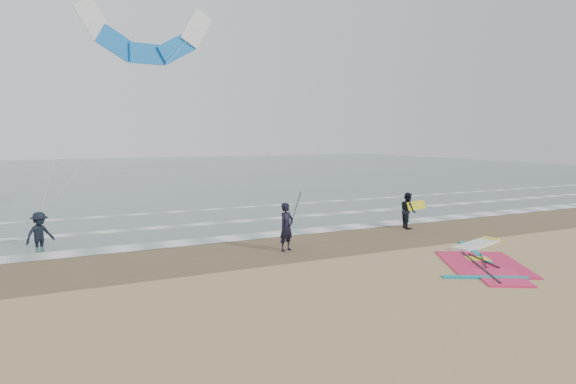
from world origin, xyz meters
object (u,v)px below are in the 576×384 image
person_standing (286,227)px  person_walking (408,210)px  windsurf_rig (483,258)px  person_wading (39,225)px  surf_kite (147,39)px

person_standing → person_walking: 7.15m
windsurf_rig → person_wading: bearing=146.8°
surf_kite → person_walking: bearing=-34.6°
person_standing → surf_kite: 11.99m
person_wading → surf_kite: bearing=9.0°
person_standing → surf_kite: (-3.07, 8.55, 7.82)m
windsurf_rig → person_walking: (1.53, 5.79, 0.79)m
windsurf_rig → person_standing: 6.91m
person_walking → person_wading: bearing=96.8°
windsurf_rig → person_wading: 16.15m
person_standing → person_walking: bearing=-9.8°
person_walking → surf_kite: surf_kite is taller
surf_kite → person_wading: bearing=-142.1°
person_standing → person_wading: 9.31m
person_standing → person_wading: size_ratio=1.04×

